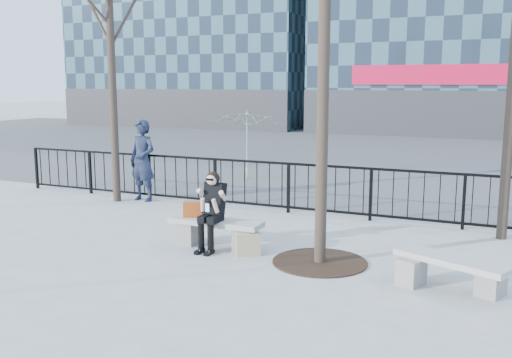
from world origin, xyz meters
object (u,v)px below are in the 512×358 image
at_px(bench_second, 450,270).
at_px(standing_man, 143,161).
at_px(bench_main, 216,230).
at_px(seated_woman, 211,211).

bearing_deg(bench_second, standing_man, 178.47).
xyz_separation_m(bench_second, standing_man, (-7.33, 3.33, 0.69)).
relative_size(bench_main, bench_second, 1.06).
bearing_deg(standing_man, seated_woman, -33.32).
bearing_deg(seated_woman, bench_main, 90.00).
distance_m(bench_main, standing_man, 4.49).
height_order(bench_main, bench_second, bench_main).
xyz_separation_m(seated_woman, standing_man, (-3.44, 2.96, 0.30)).
relative_size(bench_second, seated_woman, 1.16).
bearing_deg(bench_second, bench_main, -164.84).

